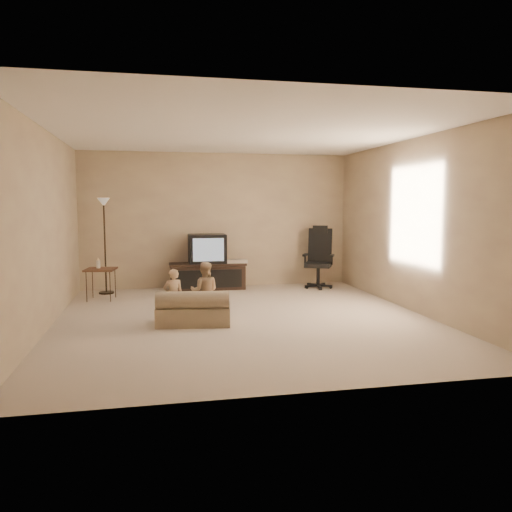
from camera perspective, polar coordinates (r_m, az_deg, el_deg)
The scene contains 9 objects.
floor at distance 6.86m, azimuth -1.39°, elevation -7.16°, with size 5.50×5.50×0.00m, color #B8A692.
room_shell at distance 6.68m, azimuth -1.43°, elevation 5.62°, with size 5.50×5.50×5.50m.
tv_stand at distance 9.19m, azimuth -5.54°, elevation -1.18°, with size 1.41×0.53×1.01m.
office_chair at distance 9.37m, azimuth 7.19°, elevation -1.08°, with size 0.71×0.73×1.16m.
side_table at distance 8.49m, azimuth -17.35°, elevation -1.48°, with size 0.53×0.53×0.70m.
floor_lamp at distance 8.99m, azimuth -16.95°, elevation 3.52°, with size 0.26×0.26×1.67m.
child_sofa at distance 6.53m, azimuth -7.15°, elevation -6.21°, with size 1.01×0.67×0.46m.
toddler_left at distance 6.65m, azimuth -9.42°, elevation -4.52°, with size 0.26×0.19×0.72m, color #D7B086.
toddler_right at distance 6.74m, azimuth -5.89°, elevation -4.02°, with size 0.38×0.21×0.79m, color #D7B086.
Camera 1 is at (-1.20, -6.58, 1.56)m, focal length 35.00 mm.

